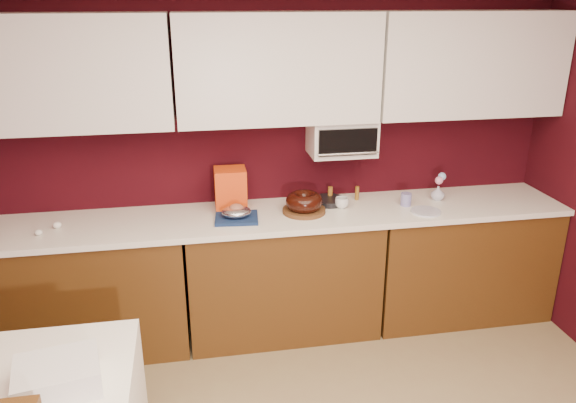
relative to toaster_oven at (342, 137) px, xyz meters
The scene contains 29 objects.
wall_back 0.49m from the toaster_oven, 162.14° to the left, with size 4.00×0.02×2.50m, color #34070D.
base_cabinet_left 2.02m from the toaster_oven, behind, with size 1.31×0.58×0.86m, color #512F10.
base_cabinet_center 1.06m from the toaster_oven, 159.86° to the right, with size 1.31×0.58×0.86m, color #512F10.
base_cabinet_right 1.30m from the toaster_oven, 10.58° to the right, with size 1.31×0.58×0.86m, color #512F10.
countertop 0.69m from the toaster_oven, 159.86° to the right, with size 4.00×0.62×0.04m, color white.
upper_cabinet_left 1.85m from the toaster_oven, behind, with size 1.31×0.33×0.70m, color white.
upper_cabinet_center 0.65m from the toaster_oven, behind, with size 1.31×0.33×0.70m, color white.
upper_cabinet_right 1.00m from the toaster_oven, ahead, with size 1.31×0.33×0.70m, color white.
toaster_oven is the anchor object (origin of this frame).
toaster_oven_door 0.16m from the toaster_oven, 90.00° to the right, with size 0.40×0.02×0.18m, color black.
toaster_oven_handle 0.19m from the toaster_oven, 90.00° to the right, with size 0.02×0.02×0.42m, color silver.
cake_base 0.58m from the toaster_oven, 149.19° to the right, with size 0.29×0.29×0.03m, color brown.
bundt_cake 0.53m from the toaster_oven, 149.19° to the right, with size 0.25×0.25×0.10m, color black.
navy_towel 0.92m from the toaster_oven, 163.66° to the right, with size 0.28×0.24×0.02m, color navy.
foil_ham_nest 0.90m from the toaster_oven, 163.66° to the right, with size 0.20×0.17×0.07m, color silver.
roasted_ham 0.89m from the toaster_oven, 163.66° to the right, with size 0.10×0.08×0.06m, color #A7654C.
pandoro_box 0.85m from the toaster_oven, behind, with size 0.21×0.19×0.29m, color red.
dark_pan 0.46m from the toaster_oven, 156.52° to the right, with size 0.22×0.22×0.04m, color black.
coffee_mug 0.45m from the toaster_oven, 99.07° to the right, with size 0.08×0.08×0.09m, color silver.
blue_jar 0.64m from the toaster_oven, 21.33° to the right, with size 0.08×0.08×0.09m, color navy.
flower_vase 0.83m from the toaster_oven, ahead, with size 0.08×0.08×0.12m, color #B5B8CD.
flower_pink 0.78m from the toaster_oven, ahead, with size 0.06×0.06×0.06m, color pink.
flower_blue 0.80m from the toaster_oven, ahead, with size 0.06×0.06×0.06m, color #91B8E8.
china_plate 0.77m from the toaster_oven, 31.49° to the right, with size 0.21×0.21×0.01m, color silver.
amber_bottle 0.43m from the toaster_oven, 157.17° to the left, with size 0.03×0.03×0.10m, color #99601B.
egg_left 2.06m from the toaster_oven, behind, with size 0.05×0.04×0.04m, color silver.
egg_right 1.96m from the toaster_oven, behind, with size 0.06×0.04×0.04m, color white.
newspaper_stack 2.36m from the toaster_oven, 135.82° to the right, with size 0.34×0.28×0.12m, color white.
amber_bottle_tall 0.44m from the toaster_oven, ahead, with size 0.03×0.03×0.10m, color brown.
Camera 1 is at (-0.59, -1.57, 2.30)m, focal length 35.00 mm.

